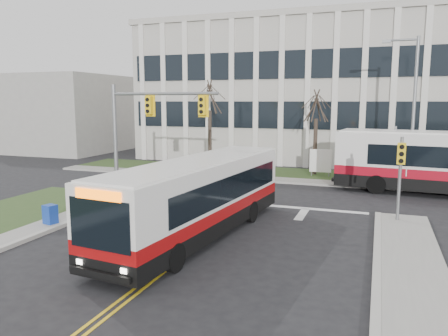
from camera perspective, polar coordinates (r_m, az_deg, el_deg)
ground at (r=15.54m, az=-5.53°, el=-11.33°), size 120.00×120.00×0.00m
sidewalk_cross at (r=28.90m, az=16.77°, el=-2.12°), size 44.00×1.60×0.14m
building_lawn at (r=31.66m, az=17.04°, el=-1.22°), size 44.00×5.00×0.12m
office_building at (r=43.22m, az=18.16°, el=9.20°), size 40.00×16.00×12.00m
building_annex at (r=50.78m, az=-20.01°, el=6.71°), size 12.00×12.00×8.00m
mast_arm_signal at (r=23.59m, az=-10.71°, el=6.00°), size 6.11×0.38×6.20m
signal_pole_near at (r=20.31m, az=22.05°, el=0.11°), size 0.34×0.39×3.80m
signal_pole_far at (r=28.75m, az=21.39°, el=2.50°), size 0.34×0.39×3.80m
streetlight at (r=29.45m, az=23.27°, el=7.78°), size 2.15×0.25×9.20m
directory_sign at (r=31.20m, az=12.50°, el=0.87°), size 1.50×0.12×2.00m
tree_left at (r=33.52m, az=-1.89°, el=9.05°), size 1.80×1.80×7.70m
tree_mid at (r=31.68m, az=11.97°, el=7.75°), size 1.80×1.80×6.82m
bus_main at (r=17.23m, az=-3.35°, el=-4.09°), size 3.64×11.45×3.00m
newspaper_box_blue at (r=20.15m, az=-21.74°, el=-5.82°), size 0.58×0.55×0.95m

